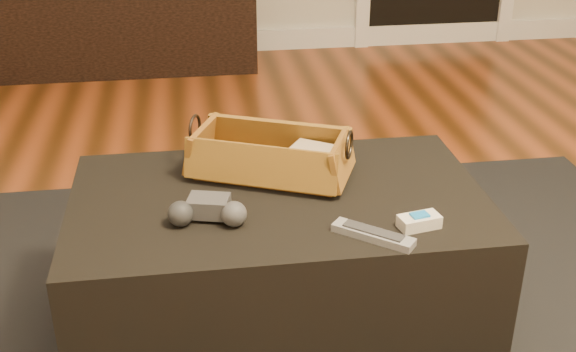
{
  "coord_description": "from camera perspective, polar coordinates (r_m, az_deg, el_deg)",
  "views": [
    {
      "loc": [
        -0.21,
        -1.46,
        1.25
      ],
      "look_at": [
        0.01,
        0.05,
        0.49
      ],
      "focal_mm": 45.0,
      "sensor_mm": 36.0,
      "label": 1
    }
  ],
  "objects": [
    {
      "name": "silver_remote",
      "position": [
        1.57,
        6.75,
        -4.61
      ],
      "size": [
        0.17,
        0.15,
        0.02
      ],
      "color": "#9C9DA3",
      "rests_on": "ottoman"
    },
    {
      "name": "wicker_basket",
      "position": [
        1.82,
        -1.41,
        1.49
      ],
      "size": [
        0.45,
        0.35,
        0.14
      ],
      "color": "#B26428",
      "rests_on": "ottoman"
    },
    {
      "name": "ottoman",
      "position": [
        1.85,
        -0.71,
        -7.28
      ],
      "size": [
        1.0,
        0.6,
        0.42
      ],
      "primitive_type": "cube",
      "color": "black",
      "rests_on": "area_rug"
    },
    {
      "name": "baseboard",
      "position": [
        4.36,
        -5.35,
        10.51
      ],
      "size": [
        5.0,
        0.04,
        0.12
      ],
      "primitive_type": "cube",
      "color": "white",
      "rests_on": "floor"
    },
    {
      "name": "area_rug",
      "position": [
        1.94,
        -0.47,
        -13.42
      ],
      "size": [
        2.6,
        2.0,
        0.01
      ],
      "primitive_type": "cube",
      "color": "black",
      "rests_on": "floor"
    },
    {
      "name": "media_cabinet",
      "position": [
        4.09,
        -13.1,
        12.14
      ],
      "size": [
        1.44,
        0.45,
        0.56
      ],
      "primitive_type": "cube",
      "color": "black",
      "rests_on": "floor"
    },
    {
      "name": "cloth_bundle",
      "position": [
        1.83,
        2.06,
        1.42
      ],
      "size": [
        0.13,
        0.12,
        0.06
      ],
      "primitive_type": "cube",
      "rotation": [
        0.0,
        0.0,
        -0.59
      ],
      "color": "tan",
      "rests_on": "wicker_basket"
    },
    {
      "name": "game_controller",
      "position": [
        1.62,
        -6.35,
        -2.75
      ],
      "size": [
        0.18,
        0.12,
        0.06
      ],
      "color": "#3D3C40",
      "rests_on": "ottoman"
    },
    {
      "name": "tv_remote",
      "position": [
        1.82,
        -2.15,
        0.73
      ],
      "size": [
        0.22,
        0.11,
        0.02
      ],
      "primitive_type": "cube",
      "rotation": [
        0.0,
        0.0,
        -0.31
      ],
      "color": "black",
      "rests_on": "wicker_basket"
    },
    {
      "name": "cream_gadget",
      "position": [
        1.63,
        10.33,
        -3.54
      ],
      "size": [
        0.1,
        0.06,
        0.03
      ],
      "color": "white",
      "rests_on": "ottoman"
    }
  ]
}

